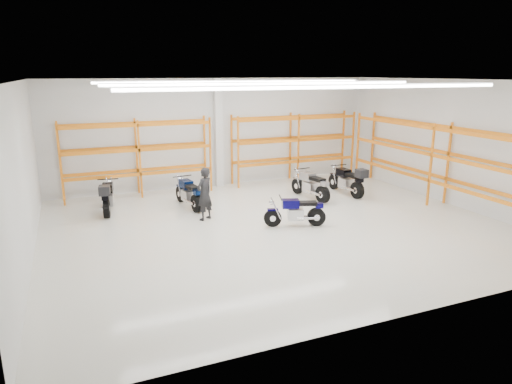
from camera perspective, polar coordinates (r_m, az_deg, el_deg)
name	(u,v)px	position (r m, az deg, el deg)	size (l,w,h in m)	color
ground	(277,226)	(14.52, 2.59, -4.27)	(14.00, 14.00, 0.00)	silver
room_shell	(277,122)	(13.83, 2.70, 8.73)	(14.02, 12.02, 4.51)	silver
motorcycle_main	(298,212)	(14.43, 5.23, -2.56)	(1.90, 0.88, 0.96)	black
motorcycle_back_a	(107,197)	(16.51, -18.09, -0.66)	(0.79, 2.24, 1.15)	black
motorcycle_back_b	(189,194)	(16.51, -8.37, -0.27)	(0.71, 2.16, 1.06)	black
motorcycle_back_c	(311,186)	(17.58, 6.93, 0.76)	(0.74, 2.22, 1.10)	black
motorcycle_back_d	(348,181)	(18.37, 11.48, 1.36)	(0.74, 2.32, 1.19)	black
standing_man	(205,194)	(14.98, -6.45, -0.24)	(0.64, 0.42, 1.76)	black
structural_column	(219,133)	(19.32, -4.71, 7.32)	(0.32, 0.32, 4.50)	white
pallet_racking_back_left	(138,151)	(18.31, -14.56, 5.02)	(5.67, 0.87, 3.00)	orange
pallet_racking_back_right	(294,141)	(20.37, 4.81, 6.38)	(5.67, 0.87, 3.00)	orange
pallet_racking_side	(440,156)	(17.75, 22.04, 4.22)	(0.87, 9.07, 3.00)	orange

